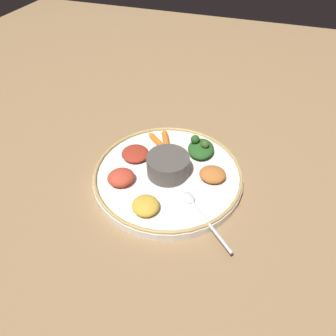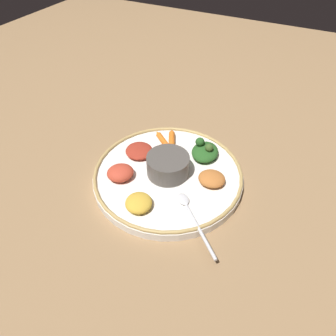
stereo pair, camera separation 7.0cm
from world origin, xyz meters
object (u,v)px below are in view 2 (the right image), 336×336
(center_bowl, at_px, (168,165))
(greens_pile, at_px, (205,151))
(carrot_outer, at_px, (162,139))
(spoon, at_px, (191,213))
(carrot_near_spoon, at_px, (172,140))

(center_bowl, height_order, greens_pile, center_bowl)
(carrot_outer, bearing_deg, center_bowl, -55.84)
(spoon, height_order, carrot_near_spoon, carrot_near_spoon)
(greens_pile, xyz_separation_m, carrot_near_spoon, (-0.10, 0.01, -0.01))
(center_bowl, height_order, carrot_near_spoon, center_bowl)
(carrot_near_spoon, bearing_deg, carrot_outer, -156.40)
(greens_pile, bearing_deg, center_bowl, -119.14)
(carrot_near_spoon, relative_size, carrot_outer, 1.22)
(spoon, height_order, greens_pile, greens_pile)
(center_bowl, bearing_deg, greens_pile, 60.86)
(spoon, xyz_separation_m, greens_pile, (-0.04, 0.18, 0.01))
(carrot_near_spoon, xyz_separation_m, carrot_outer, (-0.02, -0.01, -0.00))
(center_bowl, xyz_separation_m, carrot_outer, (-0.07, 0.10, -0.02))
(center_bowl, relative_size, greens_pile, 1.15)
(spoon, distance_m, carrot_outer, 0.25)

